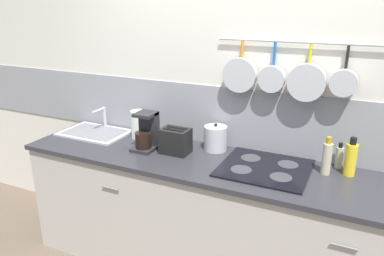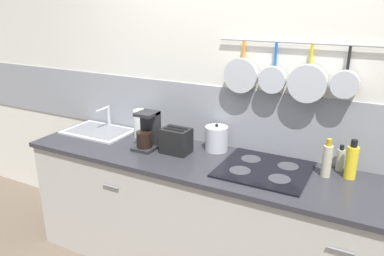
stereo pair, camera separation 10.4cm
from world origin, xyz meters
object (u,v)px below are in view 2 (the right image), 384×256
object	(u,v)px
bottle_cooking_wine	(340,159)
paper_towel_roll	(141,124)
bottle_dish_soap	(352,161)
bottle_hot_sauce	(327,160)
toaster	(176,141)
kettle	(216,138)
coffee_maker	(148,133)

from	to	relation	value
bottle_cooking_wine	paper_towel_roll	bearing A→B (deg)	-177.00
bottle_dish_soap	bottle_hot_sauce	bearing A→B (deg)	-161.71
toaster	bottle_cooking_wine	bearing A→B (deg)	12.07
paper_towel_roll	bottle_hot_sauce	xyz separation A→B (m)	(1.46, -0.05, -0.00)
kettle	coffee_maker	bearing A→B (deg)	-157.68
coffee_maker	kettle	world-z (taller)	coffee_maker
bottle_cooking_wine	coffee_maker	bearing A→B (deg)	-169.39
bottle_dish_soap	bottle_cooking_wine	bearing A→B (deg)	130.01
bottle_cooking_wine	bottle_dish_soap	world-z (taller)	bottle_dish_soap
paper_towel_roll	toaster	size ratio (longest dim) A/B	1.01
kettle	bottle_dish_soap	xyz separation A→B (m)	(0.93, -0.03, 0.02)
coffee_maker	bottle_cooking_wine	world-z (taller)	coffee_maker
toaster	kettle	distance (m)	0.30
paper_towel_roll	bottle_dish_soap	world-z (taller)	bottle_dish_soap
paper_towel_roll	bottle_cooking_wine	xyz separation A→B (m)	(1.52, 0.08, -0.04)
coffee_maker	bottle_cooking_wine	xyz separation A→B (m)	(1.34, 0.25, -0.04)
toaster	kettle	world-z (taller)	kettle
bottle_hot_sauce	coffee_maker	bearing A→B (deg)	-174.67
paper_towel_roll	bottle_cooking_wine	size ratio (longest dim) A/B	1.28
paper_towel_roll	kettle	size ratio (longest dim) A/B	1.09
toaster	bottle_cooking_wine	distance (m)	1.13
toaster	bottle_hot_sauce	distance (m)	1.04
bottle_hot_sauce	kettle	bearing A→B (deg)	174.49
toaster	bottle_hot_sauce	bearing A→B (deg)	5.72
bottle_hot_sauce	bottle_dish_soap	world-z (taller)	bottle_dish_soap
bottle_cooking_wine	bottle_dish_soap	size ratio (longest dim) A/B	0.69
coffee_maker	bottle_hot_sauce	world-z (taller)	coffee_maker
kettle	bottle_dish_soap	size ratio (longest dim) A/B	0.82
paper_towel_roll	bottle_dish_soap	bearing A→B (deg)	-0.22
bottle_dish_soap	kettle	bearing A→B (deg)	178.10
toaster	paper_towel_roll	bearing A→B (deg)	159.79
kettle	toaster	bearing A→B (deg)	-143.13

